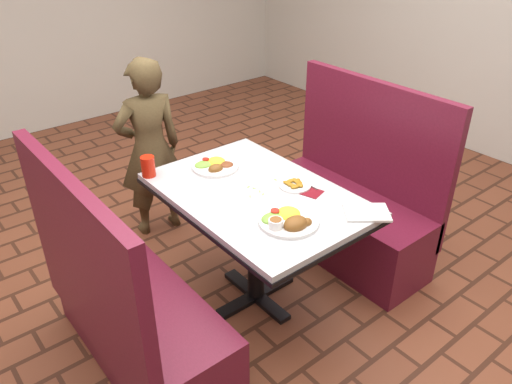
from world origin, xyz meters
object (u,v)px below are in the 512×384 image
booth_bench_left (132,316)px  red_tumbler (148,166)px  near_dinner_plate (288,218)px  booth_bench_right (348,209)px  far_dinner_plate (215,164)px  dining_table (256,207)px  plantain_plate (295,184)px  diner_person (150,149)px

booth_bench_left → red_tumbler: (0.44, 0.53, 0.48)m
near_dinner_plate → booth_bench_right: bearing=21.2°
booth_bench_left → far_dinner_plate: booth_bench_left is taller
dining_table → plantain_plate: plantain_plate is taller
far_dinner_plate → plantain_plate: size_ratio=1.52×
red_tumbler → near_dinner_plate: bearing=-71.8°
dining_table → red_tumbler: bearing=123.9°
dining_table → diner_person: (-0.08, 1.07, -0.01)m
near_dinner_plate → red_tumbler: size_ratio=2.50×
dining_table → far_dinner_plate: size_ratio=4.43×
diner_person → near_dinner_plate: bearing=98.4°
far_dinner_plate → plantain_plate: bearing=-65.4°
booth_bench_left → near_dinner_plate: booth_bench_left is taller
plantain_plate → booth_bench_right: bearing=8.2°
booth_bench_right → plantain_plate: bearing=-171.8°
dining_table → booth_bench_right: 0.86m
booth_bench_right → plantain_plate: booth_bench_right is taller
dining_table → plantain_plate: (0.21, -0.09, 0.11)m
red_tumbler → far_dinner_plate: bearing=-23.5°
red_tumbler → booth_bench_left: bearing=-129.4°
booth_bench_left → far_dinner_plate: size_ratio=4.38×
booth_bench_right → near_dinner_plate: (-0.87, -0.34, 0.45)m
dining_table → booth_bench_right: size_ratio=1.01×
booth_bench_left → diner_person: (0.72, 1.07, 0.31)m
plantain_plate → red_tumbler: 0.84m
dining_table → booth_bench_right: bearing=0.0°
booth_bench_right → far_dinner_plate: bearing=154.6°
booth_bench_right → red_tumbler: (-1.16, 0.53, 0.48)m
diner_person → booth_bench_right: bearing=137.6°
booth_bench_left → booth_bench_right: size_ratio=1.00×
booth_bench_right → red_tumbler: 1.36m
dining_table → plantain_plate: size_ratio=6.72×
diner_person → near_dinner_plate: diner_person is taller
near_dinner_plate → far_dinner_plate: near_dinner_plate is taller
diner_person → far_dinner_plate: 0.70m
plantain_plate → red_tumbler: red_tumbler is taller
booth_bench_left → plantain_plate: size_ratio=6.65×
plantain_plate → red_tumbler: size_ratio=1.51×
booth_bench_right → near_dinner_plate: bearing=-158.8°
far_dinner_plate → booth_bench_right: bearing=-25.4°
dining_table → booth_bench_left: size_ratio=1.01×
plantain_plate → far_dinner_plate: bearing=114.6°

